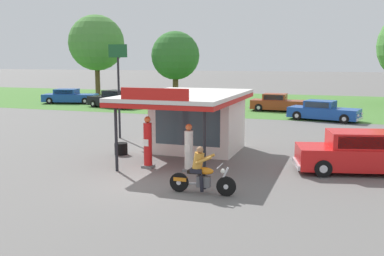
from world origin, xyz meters
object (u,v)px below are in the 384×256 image
object	(u,v)px
gas_pump_nearside	(148,144)
parked_car_back_row_left	(323,111)
parked_car_back_row_centre_left	(114,100)
roadside_pole_sign	(118,75)
featured_classic_sedan	(364,154)
parked_car_second_row_spare	(184,105)
parked_car_back_row_right	(70,97)
motorcycle_with_rider	(201,174)
gas_pump_offside	(189,150)
spare_tire_stack	(121,149)
parked_car_back_row_centre	(279,103)

from	to	relation	value
gas_pump_nearside	parked_car_back_row_left	size ratio (longest dim) A/B	0.39
parked_car_back_row_centre_left	roadside_pole_sign	size ratio (longest dim) A/B	1.05
featured_classic_sedan	parked_car_second_row_spare	bearing A→B (deg)	130.60
parked_car_back_row_centre_left	parked_car_back_row_right	distance (m)	6.48
motorcycle_with_rider	parked_car_back_row_left	world-z (taller)	motorcycle_with_rider
parked_car_back_row_left	roadside_pole_sign	xyz separation A→B (m)	(-10.45, -11.19, 2.84)
parked_car_second_row_spare	roadside_pole_sign	distance (m)	11.87
parked_car_back_row_left	roadside_pole_sign	world-z (taller)	roadside_pole_sign
gas_pump_offside	featured_classic_sedan	bearing A→B (deg)	16.88
gas_pump_offside	parked_car_back_row_right	world-z (taller)	gas_pump_offside
motorcycle_with_rider	parked_car_second_row_spare	distance (m)	21.31
gas_pump_offside	featured_classic_sedan	distance (m)	6.82
gas_pump_offside	parked_car_back_row_left	bearing A→B (deg)	75.43
featured_classic_sedan	parked_car_second_row_spare	distance (m)	19.99
featured_classic_sedan	spare_tire_stack	size ratio (longest dim) A/B	9.36
parked_car_back_row_left	roadside_pole_sign	size ratio (longest dim) A/B	1.04
roadside_pole_sign	motorcycle_with_rider	bearing A→B (deg)	-48.06
spare_tire_stack	parked_car_back_row_centre	bearing A→B (deg)	77.08
parked_car_back_row_centre_left	roadside_pole_sign	xyz separation A→B (m)	(8.04, -13.90, 2.78)
gas_pump_offside	spare_tire_stack	world-z (taller)	gas_pump_offside
gas_pump_offside	parked_car_back_row_right	distance (m)	29.59
parked_car_back_row_centre_left	featured_classic_sedan	bearing A→B (deg)	-40.36
motorcycle_with_rider	parked_car_back_row_right	size ratio (longest dim) A/B	0.39
parked_car_back_row_centre	parked_car_second_row_spare	bearing A→B (deg)	-148.15
parked_car_back_row_left	featured_classic_sedan	bearing A→B (deg)	-81.73
gas_pump_offside	spare_tire_stack	size ratio (longest dim) A/B	3.14
parked_car_back_row_centre	roadside_pole_sign	bearing A→B (deg)	-112.60
featured_classic_sedan	parked_car_second_row_spare	world-z (taller)	featured_classic_sedan
roadside_pole_sign	featured_classic_sedan	bearing A→B (deg)	-16.15
parked_car_back_row_centre_left	motorcycle_with_rider	bearing A→B (deg)	-55.08
parked_car_back_row_centre_left	parked_car_second_row_spare	size ratio (longest dim) A/B	1.10
gas_pump_nearside	gas_pump_offside	xyz separation A→B (m)	(1.76, -0.00, -0.11)
parked_car_second_row_spare	parked_car_back_row_left	size ratio (longest dim) A/B	0.92
gas_pump_offside	parked_car_second_row_spare	bearing A→B (deg)	110.70
gas_pump_nearside	gas_pump_offside	world-z (taller)	gas_pump_nearside
gas_pump_nearside	featured_classic_sedan	distance (m)	8.52
gas_pump_offside	motorcycle_with_rider	xyz separation A→B (m)	(1.36, -2.65, -0.20)
parked_car_back_row_right	gas_pump_offside	bearing A→B (deg)	-46.74
parked_car_back_row_left	motorcycle_with_rider	bearing A→B (deg)	-98.78
gas_pump_offside	parked_car_back_row_centre_left	size ratio (longest dim) A/B	0.35
featured_classic_sedan	parked_car_back_row_left	distance (m)	14.99
gas_pump_nearside	parked_car_second_row_spare	bearing A→B (deg)	105.38
featured_classic_sedan	parked_car_back_row_right	size ratio (longest dim) A/B	0.98
parked_car_back_row_centre_left	parked_car_back_row_centre	bearing A→B (deg)	7.75
parked_car_second_row_spare	parked_car_back_row_right	size ratio (longest dim) A/B	0.85
gas_pump_offside	parked_car_second_row_spare	size ratio (longest dim) A/B	0.38
featured_classic_sedan	parked_car_second_row_spare	size ratio (longest dim) A/B	1.14
parked_car_back_row_right	roadside_pole_sign	xyz separation A→B (m)	(14.20, -15.92, 2.84)
gas_pump_nearside	gas_pump_offside	size ratio (longest dim) A/B	1.12
gas_pump_offside	roadside_pole_sign	bearing A→B (deg)	137.20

